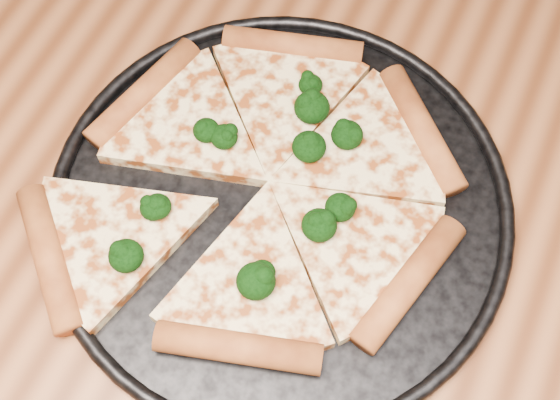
% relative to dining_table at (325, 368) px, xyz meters
% --- Properties ---
extents(dining_table, '(1.20, 0.90, 0.75)m').
position_rel_dining_table_xyz_m(dining_table, '(0.00, 0.00, 0.00)').
color(dining_table, brown).
rests_on(dining_table, ground).
extents(pizza_pan, '(0.39, 0.39, 0.02)m').
position_rel_dining_table_xyz_m(pizza_pan, '(-0.09, 0.09, 0.10)').
color(pizza_pan, black).
rests_on(pizza_pan, dining_table).
extents(pizza, '(0.36, 0.36, 0.03)m').
position_rel_dining_table_xyz_m(pizza, '(-0.11, 0.09, 0.11)').
color(pizza, beige).
rests_on(pizza, pizza_pan).
extents(broccoli_florets, '(0.17, 0.24, 0.02)m').
position_rel_dining_table_xyz_m(broccoli_florets, '(-0.10, 0.09, 0.12)').
color(broccoli_florets, black).
rests_on(broccoli_florets, pizza).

